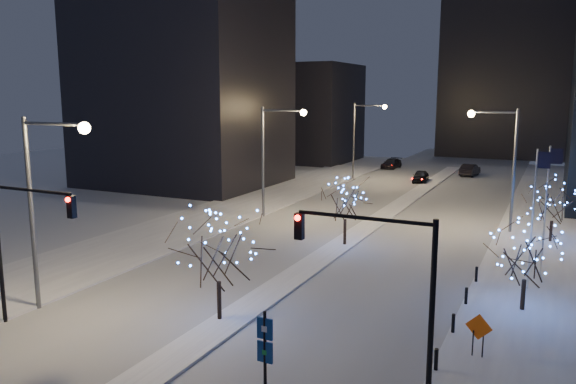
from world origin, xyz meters
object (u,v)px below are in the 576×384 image
Objects in this scene: traffic_signal_west at (20,232)px; wayfinding_sign at (265,347)px; street_lamp_w_mid at (273,147)px; street_lamp_w_near at (44,188)px; car_far at (391,164)px; holiday_tree_median_far at (345,201)px; holiday_tree_plaza_near at (526,254)px; construction_sign at (479,331)px; street_lamp_w_far at (362,131)px; car_near at (421,176)px; car_mid at (470,170)px; traffic_signal_east at (388,277)px; holiday_tree_median_near at (218,249)px; street_lamp_east at (503,154)px; holiday_tree_plaza_far at (553,202)px.

wayfinding_sign is (13.44, -0.85, -2.63)m from traffic_signal_west.
street_lamp_w_near is at bearing -90.00° from street_lamp_w_mid.
car_far is (0.37, 38.56, -5.76)m from street_lamp_w_mid.
holiday_tree_plaza_near is at bearing -32.61° from holiday_tree_median_far.
street_lamp_w_far is at bearing 123.98° from construction_sign.
car_mid reaches higher than car_near.
holiday_tree_plaza_near is (9.62, -50.14, 2.30)m from car_mid.
street_lamp_w_near is at bearing -86.85° from car_far.
wayfinding_sign is at bearing -154.79° from traffic_signal_east.
street_lamp_w_far is 45.30m from holiday_tree_plaza_near.
car_near is 0.76× the size of holiday_tree_median_near.
traffic_signal_east is 1.52× the size of holiday_tree_plaza_near.
holiday_tree_median_far is 21.98m from wayfinding_sign.
street_lamp_east is 5.28× the size of construction_sign.
street_lamp_w_near reaches higher than car_near.
holiday_tree_plaza_far is (22.94, 26.16, -3.32)m from street_lamp_w_near.
traffic_signal_west is at bearing -153.42° from construction_sign.
traffic_signal_east is at bearing -109.19° from holiday_tree_plaza_near.
car_mid is (-5.62, 61.61, -3.95)m from traffic_signal_east.
street_lamp_w_near is 2.06× the size of holiday_tree_median_far.
street_lamp_w_far is at bearing 130.85° from street_lamp_east.
holiday_tree_median_far is (8.72, 20.58, -1.37)m from traffic_signal_west.
street_lamp_w_near is at bearing -162.43° from holiday_tree_median_near.
holiday_tree_plaza_far is at bearing 86.12° from holiday_tree_plaza_near.
car_mid is 1.02× the size of holiday_tree_median_far.
holiday_tree_median_far is at bearing 87.20° from holiday_tree_median_near.
construction_sign is (19.99, 5.95, -3.47)m from traffic_signal_west.
traffic_signal_east is (17.88, -51.00, -1.74)m from street_lamp_w_far.
holiday_tree_median_far is at bearing 137.62° from construction_sign.
traffic_signal_east reaches higher than car_mid.
holiday_tree_median_near is (-10.58, -25.33, -2.72)m from street_lamp_east.
car_near is 0.91× the size of car_mid.
street_lamp_east is 27.00m from car_near.
street_lamp_w_near reaches higher than holiday_tree_median_far.
street_lamp_east is 35.30m from traffic_signal_west.
street_lamp_w_mid is at bearing 91.06° from traffic_signal_west.
holiday_tree_plaza_near is at bearing 87.99° from construction_sign.
street_lamp_w_near is 17.99m from traffic_signal_east.
holiday_tree_median_far is at bearing 92.63° from car_mid.
traffic_signal_east is at bearing 27.49° from wayfinding_sign.
street_lamp_w_far is at bearing 106.34° from holiday_tree_median_far.
traffic_signal_east reaches higher than holiday_tree_plaza_far.
car_near is 33.30m from holiday_tree_median_far.
car_near is at bearing 74.44° from street_lamp_w_mid.
car_far is at bearing 118.64° from construction_sign.
street_lamp_w_near is 63.82m from car_far.
holiday_tree_median_far is at bearing 104.71° from wayfinding_sign.
construction_sign is (20.49, -46.05, -5.21)m from street_lamp_w_far.
street_lamp_east reaches higher than car_far.
wayfinding_sign is at bearing -75.23° from street_lamp_w_far.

